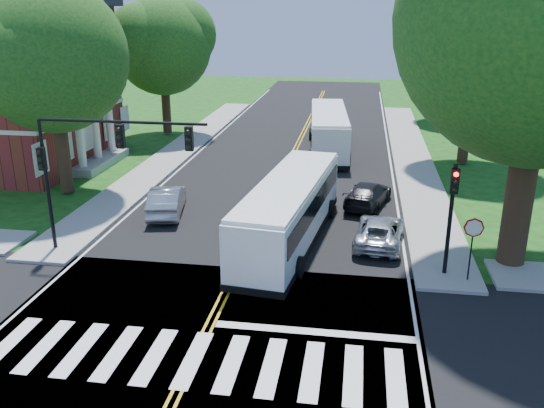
% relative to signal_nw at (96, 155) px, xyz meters
% --- Properties ---
extents(ground, '(140.00, 140.00, 0.00)m').
position_rel_signal_nw_xyz_m(ground, '(5.86, -6.43, -4.38)').
color(ground, '#144010').
rests_on(ground, ground).
extents(road, '(14.00, 96.00, 0.01)m').
position_rel_signal_nw_xyz_m(road, '(5.86, 11.57, -4.37)').
color(road, black).
rests_on(road, ground).
extents(cross_road, '(60.00, 12.00, 0.01)m').
position_rel_signal_nw_xyz_m(cross_road, '(5.86, -6.43, -4.37)').
color(cross_road, black).
rests_on(cross_road, ground).
extents(center_line, '(0.36, 70.00, 0.01)m').
position_rel_signal_nw_xyz_m(center_line, '(5.86, 15.57, -4.36)').
color(center_line, gold).
rests_on(center_line, road).
extents(edge_line_w, '(0.12, 70.00, 0.01)m').
position_rel_signal_nw_xyz_m(edge_line_w, '(-0.94, 15.57, -4.36)').
color(edge_line_w, silver).
rests_on(edge_line_w, road).
extents(edge_line_e, '(0.12, 70.00, 0.01)m').
position_rel_signal_nw_xyz_m(edge_line_e, '(12.66, 15.57, -4.36)').
color(edge_line_e, silver).
rests_on(edge_line_e, road).
extents(crosswalk, '(12.60, 3.00, 0.01)m').
position_rel_signal_nw_xyz_m(crosswalk, '(5.86, -6.93, -4.36)').
color(crosswalk, silver).
rests_on(crosswalk, road).
extents(stop_bar, '(6.60, 0.40, 0.01)m').
position_rel_signal_nw_xyz_m(stop_bar, '(9.36, -4.83, -4.36)').
color(stop_bar, silver).
rests_on(stop_bar, road).
extents(sidewalk_nw, '(2.60, 40.00, 0.15)m').
position_rel_signal_nw_xyz_m(sidewalk_nw, '(-2.44, 18.57, -4.30)').
color(sidewalk_nw, gray).
rests_on(sidewalk_nw, ground).
extents(sidewalk_ne, '(2.60, 40.00, 0.15)m').
position_rel_signal_nw_xyz_m(sidewalk_ne, '(14.16, 18.57, -4.30)').
color(sidewalk_ne, gray).
rests_on(sidewalk_ne, ground).
extents(tree_west_near, '(8.00, 8.00, 11.40)m').
position_rel_signal_nw_xyz_m(tree_west_near, '(-5.64, 7.57, 3.15)').
color(tree_west_near, '#311F13').
rests_on(tree_west_near, ground).
extents(tree_west_far, '(7.60, 7.60, 10.67)m').
position_rel_signal_nw_xyz_m(tree_west_far, '(-5.14, 23.57, 2.62)').
color(tree_west_far, '#311F13').
rests_on(tree_west_far, ground).
extents(tree_east_mid, '(8.40, 8.40, 11.93)m').
position_rel_signal_nw_xyz_m(tree_east_mid, '(17.36, 17.57, 3.48)').
color(tree_east_mid, '#311F13').
rests_on(tree_east_mid, ground).
extents(tree_east_far, '(7.20, 7.20, 10.34)m').
position_rel_signal_nw_xyz_m(tree_east_far, '(18.36, 33.57, 2.48)').
color(tree_east_far, '#311F13').
rests_on(tree_east_far, ground).
extents(signal_nw, '(7.15, 0.46, 5.66)m').
position_rel_signal_nw_xyz_m(signal_nw, '(0.00, 0.00, 0.00)').
color(signal_nw, black).
rests_on(signal_nw, ground).
extents(signal_ne, '(0.30, 0.46, 4.40)m').
position_rel_signal_nw_xyz_m(signal_ne, '(14.06, 0.01, -1.41)').
color(signal_ne, black).
rests_on(signal_ne, ground).
extents(stop_sign, '(0.76, 0.08, 2.53)m').
position_rel_signal_nw_xyz_m(stop_sign, '(14.86, -0.45, -2.35)').
color(stop_sign, black).
rests_on(stop_sign, ground).
extents(bus_lead, '(3.75, 11.42, 2.90)m').
position_rel_signal_nw_xyz_m(bus_lead, '(7.59, 2.52, -2.84)').
color(bus_lead, white).
rests_on(bus_lead, road).
extents(bus_follow, '(3.49, 11.61, 2.96)m').
position_rel_signal_nw_xyz_m(bus_follow, '(8.27, 19.73, -2.81)').
color(bus_follow, white).
rests_on(bus_follow, road).
extents(hatchback, '(2.35, 4.59, 1.44)m').
position_rel_signal_nw_xyz_m(hatchback, '(0.98, 5.25, -3.65)').
color(hatchback, '#A8ABAF').
rests_on(hatchback, road).
extents(suv, '(2.43, 4.50, 1.20)m').
position_rel_signal_nw_xyz_m(suv, '(11.58, 2.93, -3.77)').
color(suv, silver).
rests_on(suv, road).
extents(dark_sedan, '(2.84, 4.63, 1.25)m').
position_rel_signal_nw_xyz_m(dark_sedan, '(11.08, 8.12, -3.74)').
color(dark_sedan, black).
rests_on(dark_sedan, road).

